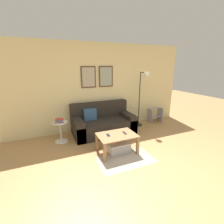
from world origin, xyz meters
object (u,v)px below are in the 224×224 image
(remote_control, at_px, (125,133))
(couch, at_px, (103,123))
(storage_bin, at_px, (118,147))
(book_stack, at_px, (59,121))
(side_table, at_px, (61,130))
(step_stool, at_px, (155,115))
(floor_lamp, at_px, (142,97))
(coffee_table, at_px, (117,138))
(cell_phone, at_px, (108,135))

(remote_control, bearing_deg, couch, 97.27)
(couch, xyz_separation_m, storage_bin, (-0.05, -1.16, -0.18))
(book_stack, xyz_separation_m, remote_control, (1.31, -1.03, -0.15))
(side_table, height_order, remote_control, side_table)
(couch, xyz_separation_m, step_stool, (2.00, 0.18, -0.03))
(floor_lamp, xyz_separation_m, step_stool, (0.71, 0.18, -0.69))
(couch, relative_size, coffee_table, 2.02)
(storage_bin, relative_size, step_stool, 1.05)
(floor_lamp, bearing_deg, cell_phone, -144.88)
(storage_bin, relative_size, remote_control, 3.40)
(couch, distance_m, coffee_table, 1.17)
(step_stool, bearing_deg, side_table, -174.80)
(couch, relative_size, side_table, 3.21)
(remote_control, height_order, cell_phone, remote_control)
(coffee_table, height_order, cell_phone, cell_phone)
(coffee_table, xyz_separation_m, cell_phone, (-0.19, 0.05, 0.09))
(side_table, bearing_deg, step_stool, 5.20)
(couch, relative_size, floor_lamp, 1.01)
(side_table, relative_size, step_stool, 1.12)
(coffee_table, bearing_deg, step_stool, 32.64)
(floor_lamp, bearing_deg, side_table, -177.46)
(floor_lamp, relative_size, step_stool, 3.56)
(coffee_table, bearing_deg, storage_bin, 3.42)
(couch, xyz_separation_m, book_stack, (-1.21, -0.13, 0.30))
(cell_phone, bearing_deg, floor_lamp, 40.56)
(coffee_table, relative_size, floor_lamp, 0.50)
(coffee_table, distance_m, book_stack, 1.54)
(couch, height_order, step_stool, couch)
(couch, xyz_separation_m, cell_phone, (-0.29, -1.12, 0.14))
(cell_phone, distance_m, step_stool, 2.64)
(storage_bin, height_order, book_stack, book_stack)
(side_table, bearing_deg, remote_control, -38.90)
(storage_bin, bearing_deg, couch, 87.35)
(book_stack, distance_m, cell_phone, 1.36)
(coffee_table, xyz_separation_m, book_stack, (-1.12, 1.04, 0.24))
(remote_control, bearing_deg, step_stool, 37.53)
(storage_bin, relative_size, side_table, 0.94)
(coffee_table, xyz_separation_m, storage_bin, (0.04, 0.00, -0.23))
(side_table, relative_size, remote_control, 3.61)
(side_table, bearing_deg, couch, 5.48)
(cell_phone, bearing_deg, remote_control, -1.57)
(couch, xyz_separation_m, floor_lamp, (1.30, -0.00, 0.66))
(storage_bin, xyz_separation_m, floor_lamp, (1.35, 1.16, 0.84))
(couch, height_order, book_stack, couch)
(book_stack, distance_m, step_stool, 3.25)
(storage_bin, relative_size, cell_phone, 3.64)
(storage_bin, bearing_deg, floor_lamp, 40.67)
(floor_lamp, relative_size, cell_phone, 12.34)
(book_stack, relative_size, cell_phone, 1.81)
(remote_control, relative_size, cell_phone, 1.07)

